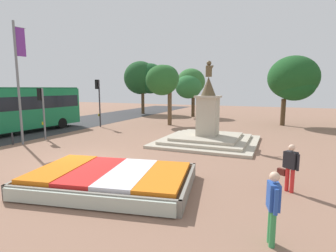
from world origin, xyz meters
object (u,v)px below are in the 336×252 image
traffic_light_far_corner (98,95)px  pedestrian_with_handbag (290,165)px  statue_monument (207,131)px  city_bus (9,108)px  traffic_light_mid_block (42,104)px  kerb_bollard_mid_b (12,138)px  pedestrian_near_planter (273,203)px  banner_pole (18,80)px  flower_planter (109,179)px

traffic_light_far_corner → pedestrian_with_handbag: bearing=-32.6°
statue_monument → city_bus: 14.39m
pedestrian_with_handbag → city_bus: bearing=168.3°
traffic_light_mid_block → pedestrian_with_handbag: bearing=-13.4°
statue_monument → kerb_bollard_mid_b: statue_monument is taller
pedestrian_near_planter → banner_pole: bearing=159.9°
traffic_light_far_corner → city_bus: 6.79m
statue_monument → pedestrian_near_planter: (4.00, -10.00, 0.20)m
pedestrian_near_planter → flower_planter: bearing=164.8°
flower_planter → city_bus: bearing=155.6°
kerb_bollard_mid_b → city_bus: bearing=144.7°
statue_monument → traffic_light_mid_block: 11.02m
traffic_light_mid_block → pedestrian_near_planter: traffic_light_mid_block is taller
flower_planter → traffic_light_mid_block: traffic_light_mid_block is taller
pedestrian_near_planter → kerb_bollard_mid_b: pedestrian_near_planter is taller
flower_planter → pedestrian_near_planter: 5.47m
city_bus → kerb_bollard_mid_b: bearing=-35.3°
flower_planter → traffic_light_mid_block: bearing=149.0°
banner_pole → kerb_bollard_mid_b: banner_pole is taller
banner_pole → traffic_light_mid_block: bearing=98.8°
statue_monument → traffic_light_mid_block: (-10.47, -3.03, 1.59)m
traffic_light_mid_block → city_bus: bearing=175.6°
banner_pole → pedestrian_near_planter: bearing=-20.1°
traffic_light_far_corner → city_bus: (-3.58, -5.71, -0.83)m
traffic_light_mid_block → traffic_light_far_corner: traffic_light_far_corner is taller
banner_pole → kerb_bollard_mid_b: 3.53m
kerb_bollard_mid_b → traffic_light_mid_block: bearing=84.3°
pedestrian_with_handbag → flower_planter: bearing=-160.7°
traffic_light_far_corner → banner_pole: size_ratio=0.57×
statue_monument → traffic_light_far_corner: size_ratio=1.44×
flower_planter → traffic_light_far_corner: size_ratio=1.48×
flower_planter → statue_monument: 8.67m
traffic_light_mid_block → banner_pole: size_ratio=0.47×
statue_monument → pedestrian_near_planter: bearing=-68.2°
pedestrian_with_handbag → traffic_light_far_corner: bearing=147.4°
pedestrian_with_handbag → kerb_bollard_mid_b: pedestrian_with_handbag is taller
banner_pole → flower_planter: bearing=-22.8°
flower_planter → city_bus: city_bus is taller
flower_planter → traffic_light_mid_block: size_ratio=1.80×
kerb_bollard_mid_b → banner_pole: bearing=35.4°
traffic_light_mid_block → traffic_light_far_corner: 6.01m
city_bus → traffic_light_far_corner: bearing=57.9°
flower_planter → banner_pole: bearing=157.2°
traffic_light_mid_block → pedestrian_with_handbag: 15.40m
traffic_light_far_corner → banner_pole: bearing=-87.8°
flower_planter → pedestrian_with_handbag: size_ratio=3.83×
city_bus → pedestrian_with_handbag: size_ratio=7.26×
traffic_light_far_corner → kerb_bollard_mid_b: 8.45m
statue_monument → traffic_light_far_corner: bearing=164.2°
statue_monument → traffic_light_mid_block: size_ratio=1.75×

